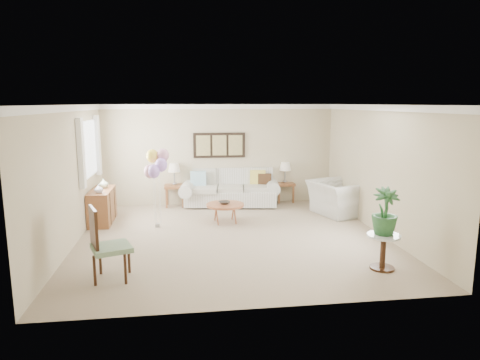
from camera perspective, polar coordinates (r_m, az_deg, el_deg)
The scene contains 18 objects.
ground_plane at distance 8.56m, azimuth -0.96°, elevation -7.68°, with size 6.00×6.00×0.00m, color tan.
room_shell at distance 8.29m, azimuth -1.82°, elevation 3.25°, with size 6.04×6.04×2.60m.
wall_art_triptych at distance 11.15m, azimuth -2.77°, elevation 4.65°, with size 1.35×0.06×0.65m.
sofa at distance 11.16m, azimuth -1.28°, elevation -1.46°, with size 2.69×1.26×0.95m.
end_table_left at distance 11.12m, azimuth -8.70°, elevation -1.08°, with size 0.52×0.47×0.57m.
end_table_right at distance 11.56m, azimuth 6.00°, elevation -0.75°, with size 0.48×0.44×0.53m.
lamp_left at distance 11.03m, azimuth -8.77°, elevation 1.56°, with size 0.32×0.32×0.56m.
lamp_right at distance 11.47m, azimuth 6.05°, elevation 1.73°, with size 0.31×0.31×0.55m.
coffee_table at distance 9.51m, azimuth -1.99°, elevation -3.40°, with size 0.84×0.84×0.43m.
decor_bowl at distance 9.49m, azimuth -2.11°, elevation -3.04°, with size 0.24×0.24×0.06m, color #2B2823.
armchair at distance 10.46m, azimuth 12.83°, elevation -2.36°, with size 1.23×1.07×0.80m, color silver.
side_table at distance 7.25m, azimuth 18.58°, elevation -7.98°, with size 0.53×0.53×0.57m.
potted_plant at distance 7.14m, azimuth 18.78°, elevation -3.97°, with size 0.42×0.42×0.75m, color #254F29.
accent_chair at distance 6.76m, azimuth -17.49°, elevation -7.94°, with size 0.70×0.70×1.12m.
credenza at distance 10.02m, azimuth -17.91°, elevation -3.33°, with size 0.46×1.20×0.74m.
vase_white at distance 9.57m, azimuth -18.32°, elevation -1.11°, with size 0.18×0.18×0.19m, color #B1B3C5.
vase_sage at distance 10.13m, azimuth -17.73°, elevation -0.42°, with size 0.20×0.20×0.21m, color beige.
balloon_cluster at distance 9.14m, azimuth -11.13°, elevation 2.09°, with size 0.52×0.50×1.69m.
Camera 1 is at (-0.94, -8.09, 2.63)m, focal length 32.00 mm.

